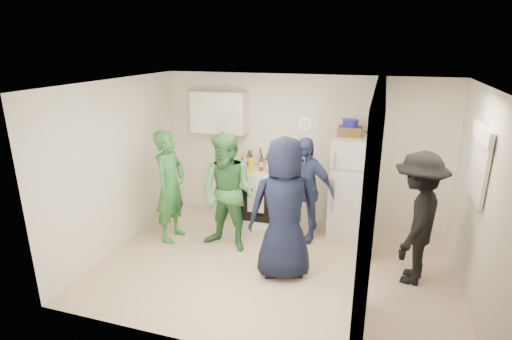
% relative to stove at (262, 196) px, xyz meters
% --- Properties ---
extents(floor, '(4.80, 4.80, 0.00)m').
position_rel_stove_xyz_m(floor, '(0.59, -1.37, -0.47)').
color(floor, tan).
rests_on(floor, ground).
extents(wall_back, '(4.80, 0.00, 4.80)m').
position_rel_stove_xyz_m(wall_back, '(0.59, 0.33, 0.78)').
color(wall_back, silver).
rests_on(wall_back, floor).
extents(wall_front, '(4.80, 0.00, 4.80)m').
position_rel_stove_xyz_m(wall_front, '(0.59, -3.07, 0.78)').
color(wall_front, silver).
rests_on(wall_front, floor).
extents(wall_left, '(0.00, 3.40, 3.40)m').
position_rel_stove_xyz_m(wall_left, '(-1.81, -1.37, 0.78)').
color(wall_left, silver).
rests_on(wall_left, floor).
extents(wall_right, '(0.00, 3.40, 3.40)m').
position_rel_stove_xyz_m(wall_right, '(2.99, -1.37, 0.78)').
color(wall_right, silver).
rests_on(wall_right, floor).
extents(ceiling, '(4.80, 4.80, 0.00)m').
position_rel_stove_xyz_m(ceiling, '(0.59, -1.37, 2.03)').
color(ceiling, white).
rests_on(ceiling, wall_back).
extents(partition_pier_back, '(0.12, 1.20, 2.50)m').
position_rel_stove_xyz_m(partition_pier_back, '(1.79, -0.27, 0.78)').
color(partition_pier_back, silver).
rests_on(partition_pier_back, floor).
extents(partition_pier_front, '(0.12, 1.20, 2.50)m').
position_rel_stove_xyz_m(partition_pier_front, '(1.79, -2.47, 0.78)').
color(partition_pier_front, silver).
rests_on(partition_pier_front, floor).
extents(partition_header, '(0.12, 1.00, 0.40)m').
position_rel_stove_xyz_m(partition_header, '(1.79, -1.37, 1.83)').
color(partition_header, silver).
rests_on(partition_header, partition_pier_back).
extents(stove, '(0.79, 0.66, 0.94)m').
position_rel_stove_xyz_m(stove, '(0.00, 0.00, 0.00)').
color(stove, white).
rests_on(stove, floor).
extents(upper_cabinet, '(0.95, 0.34, 0.70)m').
position_rel_stove_xyz_m(upper_cabinet, '(-0.81, 0.15, 1.38)').
color(upper_cabinet, silver).
rests_on(upper_cabinet, wall_back).
extents(fridge, '(0.66, 0.64, 1.61)m').
position_rel_stove_xyz_m(fridge, '(1.49, -0.03, 0.33)').
color(fridge, silver).
rests_on(fridge, floor).
extents(wicker_basket, '(0.35, 0.25, 0.15)m').
position_rel_stove_xyz_m(wicker_basket, '(1.39, 0.02, 1.21)').
color(wicker_basket, brown).
rests_on(wicker_basket, fridge).
extents(blue_bowl, '(0.24, 0.24, 0.11)m').
position_rel_stove_xyz_m(blue_bowl, '(1.39, 0.02, 1.34)').
color(blue_bowl, '#1A1592').
rests_on(blue_bowl, wicker_basket).
extents(yellow_cup_stack_top, '(0.09, 0.09, 0.25)m').
position_rel_stove_xyz_m(yellow_cup_stack_top, '(1.71, -0.13, 1.26)').
color(yellow_cup_stack_top, '#FFF815').
rests_on(yellow_cup_stack_top, fridge).
extents(wall_clock, '(0.22, 0.02, 0.22)m').
position_rel_stove_xyz_m(wall_clock, '(0.64, 0.31, 1.23)').
color(wall_clock, white).
rests_on(wall_clock, wall_back).
extents(spice_shelf, '(0.35, 0.08, 0.03)m').
position_rel_stove_xyz_m(spice_shelf, '(0.59, 0.28, 0.88)').
color(spice_shelf, olive).
rests_on(spice_shelf, wall_back).
extents(nook_window, '(0.03, 0.70, 0.80)m').
position_rel_stove_xyz_m(nook_window, '(2.97, -1.17, 1.18)').
color(nook_window, black).
rests_on(nook_window, wall_right).
extents(nook_window_frame, '(0.04, 0.76, 0.86)m').
position_rel_stove_xyz_m(nook_window_frame, '(2.96, -1.17, 1.18)').
color(nook_window_frame, white).
rests_on(nook_window_frame, wall_right).
extents(nook_valance, '(0.04, 0.82, 0.18)m').
position_rel_stove_xyz_m(nook_valance, '(2.93, -1.17, 1.53)').
color(nook_valance, white).
rests_on(nook_valance, wall_right).
extents(yellow_cup_stack_stove, '(0.09, 0.09, 0.25)m').
position_rel_stove_xyz_m(yellow_cup_stack_stove, '(-0.12, -0.22, 0.59)').
color(yellow_cup_stack_stove, yellow).
rests_on(yellow_cup_stack_stove, stove).
extents(red_cup, '(0.09, 0.09, 0.12)m').
position_rel_stove_xyz_m(red_cup, '(0.22, -0.20, 0.53)').
color(red_cup, red).
rests_on(red_cup, stove).
extents(person_green_left, '(0.44, 0.65, 1.75)m').
position_rel_stove_xyz_m(person_green_left, '(-1.17, -1.03, 0.40)').
color(person_green_left, '#2A6B2E').
rests_on(person_green_left, floor).
extents(person_green_center, '(0.96, 0.80, 1.77)m').
position_rel_stove_xyz_m(person_green_center, '(-0.20, -1.06, 0.42)').
color(person_green_center, '#3C7E37').
rests_on(person_green_center, floor).
extents(person_denim, '(1.02, 0.56, 1.65)m').
position_rel_stove_xyz_m(person_denim, '(0.79, -0.42, 0.36)').
color(person_denim, '#38497B').
rests_on(person_denim, floor).
extents(person_navy, '(1.07, 0.88, 1.89)m').
position_rel_stove_xyz_m(person_navy, '(0.75, -1.52, 0.48)').
color(person_navy, black).
rests_on(person_navy, floor).
extents(person_nook, '(0.89, 1.24, 1.74)m').
position_rel_stove_xyz_m(person_nook, '(2.37, -1.14, 0.40)').
color(person_nook, black).
rests_on(person_nook, floor).
extents(bottle_a, '(0.08, 0.08, 0.28)m').
position_rel_stove_xyz_m(bottle_a, '(-0.29, 0.14, 0.61)').
color(bottle_a, brown).
rests_on(bottle_a, stove).
extents(bottle_b, '(0.06, 0.06, 0.30)m').
position_rel_stove_xyz_m(bottle_b, '(-0.18, -0.08, 0.62)').
color(bottle_b, '#20501A').
rests_on(bottle_b, stove).
extents(bottle_c, '(0.08, 0.08, 0.32)m').
position_rel_stove_xyz_m(bottle_c, '(-0.09, 0.17, 0.63)').
color(bottle_c, '#A3ADB1').
rests_on(bottle_c, stove).
extents(bottle_d, '(0.07, 0.07, 0.30)m').
position_rel_stove_xyz_m(bottle_d, '(0.00, -0.06, 0.62)').
color(bottle_d, brown).
rests_on(bottle_d, stove).
extents(bottle_e, '(0.08, 0.08, 0.32)m').
position_rel_stove_xyz_m(bottle_e, '(0.12, 0.18, 0.63)').
color(bottle_e, '#A3A9B4').
rests_on(bottle_e, stove).
extents(bottle_f, '(0.06, 0.06, 0.24)m').
position_rel_stove_xyz_m(bottle_f, '(0.18, 0.00, 0.59)').
color(bottle_f, '#13361F').
rests_on(bottle_f, stove).
extents(bottle_g, '(0.08, 0.08, 0.24)m').
position_rel_stove_xyz_m(bottle_g, '(0.25, 0.15, 0.59)').
color(bottle_g, olive).
rests_on(bottle_g, stove).
extents(bottle_h, '(0.06, 0.06, 0.24)m').
position_rel_stove_xyz_m(bottle_h, '(-0.31, -0.14, 0.59)').
color(bottle_h, silver).
rests_on(bottle_h, stove).
extents(bottle_i, '(0.07, 0.07, 0.26)m').
position_rel_stove_xyz_m(bottle_i, '(0.06, 0.11, 0.60)').
color(bottle_i, '#5C310F').
rests_on(bottle_i, stove).
extents(bottle_j, '(0.06, 0.06, 0.30)m').
position_rel_stove_xyz_m(bottle_j, '(0.30, -0.11, 0.62)').
color(bottle_j, '#2B5E20').
rests_on(bottle_j, stove).
extents(bottle_k, '(0.08, 0.08, 0.32)m').
position_rel_stove_xyz_m(bottle_k, '(-0.20, 0.02, 0.63)').
color(bottle_k, brown).
rests_on(bottle_k, stove).
extents(bottle_l, '(0.07, 0.07, 0.27)m').
position_rel_stove_xyz_m(bottle_l, '(0.15, -0.16, 0.60)').
color(bottle_l, gray).
rests_on(bottle_l, stove).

